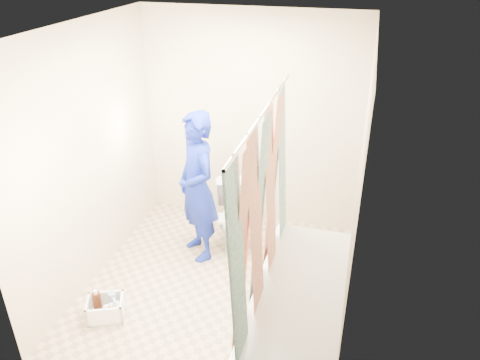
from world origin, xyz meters
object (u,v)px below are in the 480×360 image
(bathtub, at_px, (299,309))
(toilet, at_px, (235,217))
(plumber, at_px, (197,188))
(cleaning_caddy, at_px, (107,309))

(bathtub, distance_m, toilet, 1.42)
(toilet, height_order, plumber, plumber)
(bathtub, height_order, plumber, plumber)
(bathtub, bearing_deg, cleaning_caddy, -171.52)
(toilet, bearing_deg, plumber, -160.68)
(toilet, xyz_separation_m, cleaning_caddy, (-0.79, -1.37, -0.25))
(bathtub, distance_m, plumber, 1.56)
(toilet, distance_m, cleaning_caddy, 1.60)
(bathtub, bearing_deg, plumber, 143.50)
(bathtub, bearing_deg, toilet, 127.46)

